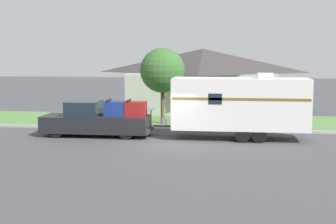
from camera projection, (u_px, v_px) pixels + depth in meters
name	position (u px, v px, depth m)	size (l,w,h in m)	color
ground_plane	(169.00, 142.00, 24.15)	(120.00, 120.00, 0.00)	#47474C
curb_strip	(176.00, 129.00, 27.83)	(80.00, 0.30, 0.14)	#999993
lawn_strip	(182.00, 121.00, 31.43)	(80.00, 7.00, 0.03)	#568442
house_across_street	(202.00, 79.00, 37.03)	(11.83, 8.08, 4.88)	#B2B2A8
pickup_truck	(97.00, 120.00, 25.96)	(6.04, 2.06, 2.05)	black
travel_trailer	(240.00, 104.00, 24.88)	(8.26, 2.25, 3.55)	black
mailbox	(151.00, 112.00, 28.64)	(0.48, 0.20, 1.31)	brown
tree_in_yard	(162.00, 71.00, 29.90)	(2.88, 2.88, 4.91)	brown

